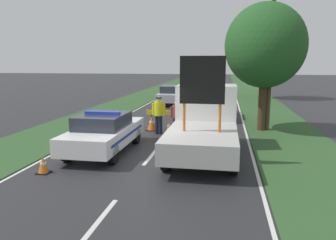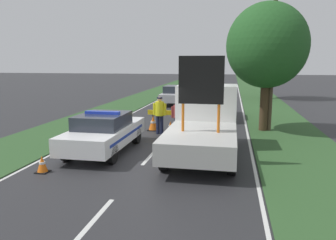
# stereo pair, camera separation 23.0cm
# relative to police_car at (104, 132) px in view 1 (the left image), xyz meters

# --- Properties ---
(ground_plane) EXTENTS (160.00, 160.00, 0.00)m
(ground_plane) POSITION_rel_police_car_xyz_m (1.83, -0.68, -0.74)
(ground_plane) COLOR #28282B
(lane_markings) EXTENTS (7.23, 55.05, 0.01)m
(lane_markings) POSITION_rel_police_car_xyz_m (1.83, 10.92, -0.74)
(lane_markings) COLOR silver
(lane_markings) RESTS_ON ground
(grass_verge_left) EXTENTS (3.39, 120.00, 0.03)m
(grass_verge_left) POSITION_rel_police_car_xyz_m (-3.53, 19.32, -0.73)
(grass_verge_left) COLOR #2D5128
(grass_verge_left) RESTS_ON ground
(grass_verge_right) EXTENTS (3.39, 120.00, 0.03)m
(grass_verge_right) POSITION_rel_police_car_xyz_m (7.19, 19.32, -0.73)
(grass_verge_right) COLOR #2D5128
(grass_verge_right) RESTS_ON ground
(police_car) EXTENTS (1.85, 4.64, 1.54)m
(police_car) POSITION_rel_police_car_xyz_m (0.00, 0.00, 0.00)
(police_car) COLOR white
(police_car) RESTS_ON ground
(work_truck) EXTENTS (2.28, 5.35, 3.49)m
(work_truck) POSITION_rel_police_car_xyz_m (3.66, 0.53, 0.41)
(work_truck) COLOR white
(work_truck) RESTS_ON ground
(road_barrier) EXTENTS (2.62, 0.08, 0.99)m
(road_barrier) POSITION_rel_police_car_xyz_m (1.91, 4.14, 0.07)
(road_barrier) COLOR black
(road_barrier) RESTS_ON ground
(police_officer) EXTENTS (0.62, 0.40, 1.74)m
(police_officer) POSITION_rel_police_car_xyz_m (1.38, 3.31, 0.29)
(police_officer) COLOR #191E38
(police_officer) RESTS_ON ground
(pedestrian_civilian) EXTENTS (0.57, 0.36, 1.58)m
(pedestrian_civilian) POSITION_rel_police_car_xyz_m (2.21, 3.29, 0.18)
(pedestrian_civilian) COLOR #191E38
(pedestrian_civilian) RESTS_ON ground
(traffic_cone_near_police) EXTENTS (0.52, 0.52, 0.72)m
(traffic_cone_near_police) POSITION_rel_police_car_xyz_m (0.88, 4.07, -0.39)
(traffic_cone_near_police) COLOR black
(traffic_cone_near_police) RESTS_ON ground
(traffic_cone_centre_front) EXTENTS (0.39, 0.39, 0.54)m
(traffic_cone_centre_front) POSITION_rel_police_car_xyz_m (1.80, 3.79, -0.48)
(traffic_cone_centre_front) COLOR black
(traffic_cone_centre_front) RESTS_ON ground
(traffic_cone_near_truck) EXTENTS (0.37, 0.37, 0.52)m
(traffic_cone_near_truck) POSITION_rel_police_car_xyz_m (-0.96, -2.63, -0.49)
(traffic_cone_near_truck) COLOR black
(traffic_cone_near_truck) RESTS_ON ground
(queued_car_suv_grey) EXTENTS (1.91, 4.45, 1.38)m
(queued_car_suv_grey) POSITION_rel_police_car_xyz_m (3.76, 8.53, -0.01)
(queued_car_suv_grey) COLOR slate
(queued_car_suv_grey) RESTS_ON ground
(queued_car_sedan_silver) EXTENTS (1.82, 4.58, 1.47)m
(queued_car_sedan_silver) POSITION_rel_police_car_xyz_m (0.25, 14.22, 0.02)
(queued_car_sedan_silver) COLOR #B2B2B7
(queued_car_sedan_silver) RESTS_ON ground
(roadside_tree_near_left) EXTENTS (3.77, 3.77, 6.05)m
(roadside_tree_near_left) POSITION_rel_police_car_xyz_m (6.15, 4.98, 3.30)
(roadside_tree_near_left) COLOR #42301E
(roadside_tree_near_left) RESTS_ON ground
(roadside_tree_near_right) EXTENTS (4.44, 4.44, 7.03)m
(roadside_tree_near_right) POSITION_rel_police_car_xyz_m (8.04, 19.65, 3.94)
(roadside_tree_near_right) COLOR #42301E
(roadside_tree_near_right) RESTS_ON ground
(utility_pole) EXTENTS (1.20, 0.20, 8.83)m
(utility_pole) POSITION_rel_police_car_xyz_m (6.43, 4.99, 3.79)
(utility_pole) COLOR #473828
(utility_pole) RESTS_ON ground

